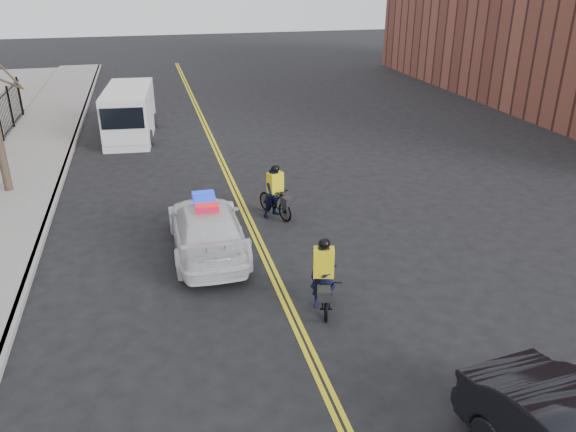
% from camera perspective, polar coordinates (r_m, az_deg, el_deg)
% --- Properties ---
extents(ground, '(120.00, 120.00, 0.00)m').
position_cam_1_polar(ground, '(12.48, 0.92, -11.06)').
color(ground, black).
rests_on(ground, ground).
extents(center_line_left, '(0.10, 60.00, 0.01)m').
position_cam_1_polar(center_line_left, '(19.42, -5.46, 2.20)').
color(center_line_left, yellow).
rests_on(center_line_left, ground).
extents(center_line_right, '(0.10, 60.00, 0.01)m').
position_cam_1_polar(center_line_right, '(19.44, -5.00, 2.24)').
color(center_line_right, yellow).
rests_on(center_line_right, ground).
extents(sidewalk, '(3.00, 60.00, 0.15)m').
position_cam_1_polar(sidewalk, '(19.81, -27.16, 0.20)').
color(sidewalk, gray).
rests_on(sidewalk, ground).
extents(curb, '(0.20, 60.00, 0.15)m').
position_cam_1_polar(curb, '(19.50, -22.90, 0.64)').
color(curb, gray).
rests_on(curb, ground).
extents(police_cruiser, '(1.96, 4.77, 1.54)m').
position_cam_1_polar(police_cruiser, '(15.38, -8.25, -1.18)').
color(police_cruiser, white).
rests_on(police_cruiser, ground).
extents(cargo_van, '(2.40, 5.45, 2.22)m').
position_cam_1_polar(cargo_van, '(26.82, -15.82, 9.93)').
color(cargo_van, silver).
rests_on(cargo_van, ground).
extents(cyclist_near, '(1.09, 1.88, 1.75)m').
position_cam_1_polar(cyclist_near, '(12.80, 3.59, -6.89)').
color(cyclist_near, black).
rests_on(cyclist_near, ground).
extents(cyclist_far, '(1.09, 1.74, 1.71)m').
position_cam_1_polar(cyclist_far, '(17.38, -1.28, 2.00)').
color(cyclist_far, black).
rests_on(cyclist_far, ground).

